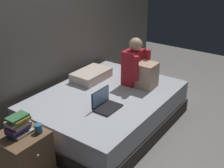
# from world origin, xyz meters

# --- Properties ---
(ground_plane) EXTENTS (8.00, 8.00, 0.00)m
(ground_plane) POSITION_xyz_m (0.00, 0.00, 0.00)
(ground_plane) COLOR gray
(wall_back) EXTENTS (5.60, 0.10, 2.70)m
(wall_back) POSITION_xyz_m (0.00, 1.20, 1.35)
(wall_back) COLOR slate
(wall_back) RESTS_ON ground_plane
(bed) EXTENTS (2.00, 1.50, 0.47)m
(bed) POSITION_xyz_m (0.20, 0.30, 0.23)
(bed) COLOR #332D2B
(bed) RESTS_ON ground_plane
(nightstand) EXTENTS (0.44, 0.46, 0.55)m
(nightstand) POSITION_xyz_m (-1.10, 0.38, 0.27)
(nightstand) COLOR brown
(nightstand) RESTS_ON ground_plane
(person_sitting) EXTENTS (0.39, 0.44, 0.66)m
(person_sitting) POSITION_xyz_m (0.68, 0.11, 0.72)
(person_sitting) COLOR #B21E28
(person_sitting) RESTS_ON bed
(laptop) EXTENTS (0.32, 0.23, 0.22)m
(laptop) POSITION_xyz_m (-0.10, 0.09, 0.53)
(laptop) COLOR black
(laptop) RESTS_ON bed
(pillow) EXTENTS (0.56, 0.36, 0.13)m
(pillow) POSITION_xyz_m (0.45, 0.75, 0.54)
(pillow) COLOR beige
(pillow) RESTS_ON bed
(book_stack) EXTENTS (0.24, 0.17, 0.20)m
(book_stack) POSITION_xyz_m (-1.09, 0.39, 0.64)
(book_stack) COLOR beige
(book_stack) RESTS_ON nightstand
(mug) EXTENTS (0.08, 0.08, 0.09)m
(mug) POSITION_xyz_m (-0.97, 0.26, 0.59)
(mug) COLOR teal
(mug) RESTS_ON nightstand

